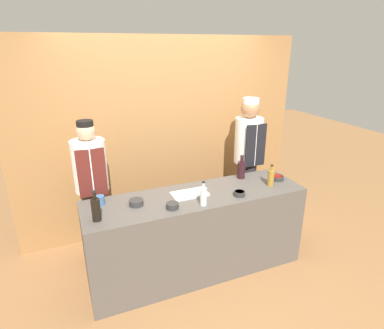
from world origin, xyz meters
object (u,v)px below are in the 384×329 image
sauce_bowl_green (136,202)px  cutting_board (190,194)px  bottle_wine (241,169)px  chef_right (247,160)px  sauce_bowl_orange (172,205)px  bottle_vinegar (271,177)px  bottle_soy (96,209)px  chef_left (93,190)px  cup_blue (100,200)px  sauce_bowl_white (240,193)px  sauce_bowl_red (277,177)px  bottle_clear (203,196)px

sauce_bowl_green → cutting_board: 0.54m
bottle_wine → chef_right: 0.48m
sauce_bowl_orange → bottle_vinegar: bearing=4.1°
bottle_soy → chef_left: 0.71m
cup_blue → chef_right: (1.85, 0.41, 0.01)m
cutting_board → cup_blue: bearing=171.0°
sauce_bowl_white → bottle_soy: bearing=177.6°
sauce_bowl_green → chef_left: (-0.33, 0.56, -0.05)m
sauce_bowl_white → bottle_wine: (0.25, 0.39, 0.08)m
sauce_bowl_white → cup_blue: (-1.29, 0.34, 0.02)m
cup_blue → sauce_bowl_green: bearing=-25.4°
sauce_bowl_orange → cup_blue: 0.68m
cup_blue → chef_right: 1.90m
sauce_bowl_red → cup_blue: bearing=175.4°
sauce_bowl_green → cutting_board: sauce_bowl_green is taller
bottle_clear → chef_left: size_ratio=0.15×
sauce_bowl_orange → bottle_clear: size_ratio=0.48×
bottle_vinegar → bottle_wine: bearing=120.8°
sauce_bowl_red → chef_left: size_ratio=0.09×
bottle_wine → bottle_vinegar: bearing=-59.2°
sauce_bowl_green → sauce_bowl_orange: (0.29, -0.19, -0.00)m
sauce_bowl_red → sauce_bowl_white: 0.62m
sauce_bowl_red → bottle_clear: size_ratio=0.63×
sauce_bowl_green → bottle_soy: size_ratio=0.48×
bottle_clear → sauce_bowl_green: bearing=157.7°
cutting_board → chef_left: (-0.87, 0.55, -0.03)m
sauce_bowl_orange → bottle_soy: bearing=175.8°
sauce_bowl_orange → chef_left: bearing=129.8°
bottle_vinegar → chef_right: (0.13, 0.67, -0.04)m
sauce_bowl_green → bottle_wine: bottle_wine is taller
chef_right → sauce_bowl_white: bearing=-126.5°
sauce_bowl_red → bottle_wine: bottle_wine is taller
sauce_bowl_white → cup_blue: 1.34m
bottle_soy → bottle_vinegar: bottle_soy is taller
sauce_bowl_orange → sauce_bowl_white: 0.70m
bottle_soy → sauce_bowl_white: bearing=-2.4°
sauce_bowl_white → chef_right: chef_right is taller
sauce_bowl_red → chef_right: size_ratio=0.09×
chef_right → bottle_clear: bearing=-140.7°
sauce_bowl_green → bottle_wine: bearing=8.8°
bottle_vinegar → cup_blue: 1.74m
sauce_bowl_orange → chef_left: size_ratio=0.07×
cup_blue → chef_left: 0.42m
bottle_soy → chef_left: (0.04, 0.70, -0.13)m
bottle_soy → cup_blue: 0.30m
bottle_vinegar → chef_left: (-1.75, 0.67, -0.11)m
chef_left → chef_right: bearing=0.0°
bottle_soy → bottle_clear: 0.95m
bottle_soy → chef_left: chef_left is taller
bottle_wine → bottle_vinegar: 0.35m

